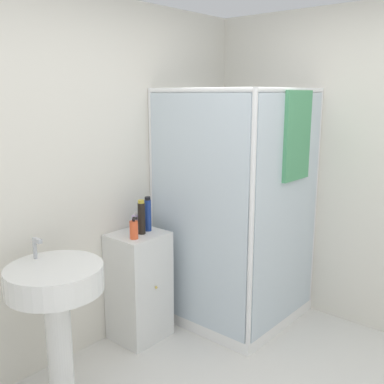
% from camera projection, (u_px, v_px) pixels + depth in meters
% --- Properties ---
extents(wall_back, '(6.40, 0.06, 2.50)m').
position_uv_depth(wall_back, '(73.00, 182.00, 3.07)').
color(wall_back, silver).
rests_on(wall_back, ground_plane).
extents(shower_enclosure, '(0.98, 1.01, 1.88)m').
position_uv_depth(shower_enclosure, '(238.00, 263.00, 3.68)').
color(shower_enclosure, white).
rests_on(shower_enclosure, ground_plane).
extents(vanity_cabinet, '(0.39, 0.37, 0.83)m').
position_uv_depth(vanity_cabinet, '(139.00, 286.00, 3.40)').
color(vanity_cabinet, silver).
rests_on(vanity_cabinet, ground_plane).
extents(sink, '(0.56, 0.56, 1.01)m').
position_uv_depth(sink, '(56.00, 297.00, 2.60)').
color(sink, white).
rests_on(sink, ground_plane).
extents(soap_dispenser, '(0.06, 0.06, 0.16)m').
position_uv_depth(soap_dispenser, '(134.00, 230.00, 3.18)').
color(soap_dispenser, '#E5562D').
rests_on(soap_dispenser, vanity_cabinet).
extents(shampoo_bottle_tall_black, '(0.05, 0.05, 0.26)m').
position_uv_depth(shampoo_bottle_tall_black, '(142.00, 217.00, 3.28)').
color(shampoo_bottle_tall_black, black).
rests_on(shampoo_bottle_tall_black, vanity_cabinet).
extents(shampoo_bottle_blue, '(0.05, 0.05, 0.26)m').
position_uv_depth(shampoo_bottle_blue, '(148.00, 214.00, 3.36)').
color(shampoo_bottle_blue, navy).
rests_on(shampoo_bottle_blue, vanity_cabinet).
extents(lotion_bottle_white, '(0.05, 0.06, 0.16)m').
position_uv_depth(lotion_bottle_white, '(135.00, 223.00, 3.34)').
color(lotion_bottle_white, '#B299C6').
rests_on(lotion_bottle_white, vanity_cabinet).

